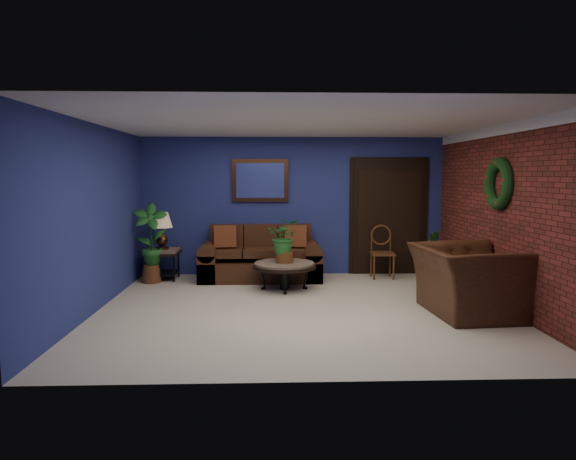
{
  "coord_description": "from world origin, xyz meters",
  "views": [
    {
      "loc": [
        -0.43,
        -6.84,
        1.82
      ],
      "look_at": [
        -0.17,
        0.55,
        1.02
      ],
      "focal_mm": 32.0,
      "sensor_mm": 36.0,
      "label": 1
    }
  ],
  "objects_px": {
    "coffee_table": "(284,266)",
    "table_lamp": "(162,226)",
    "armchair": "(467,281)",
    "side_chair": "(382,248)",
    "sofa": "(261,261)",
    "end_table": "(163,256)"
  },
  "relations": [
    {
      "from": "armchair",
      "to": "side_chair",
      "type": "bearing_deg",
      "value": 8.98
    },
    {
      "from": "sofa",
      "to": "side_chair",
      "type": "bearing_deg",
      "value": 1.06
    },
    {
      "from": "sofa",
      "to": "end_table",
      "type": "bearing_deg",
      "value": -179.02
    },
    {
      "from": "sofa",
      "to": "table_lamp",
      "type": "xyz_separation_m",
      "value": [
        -1.71,
        -0.03,
        0.62
      ]
    },
    {
      "from": "table_lamp",
      "to": "armchair",
      "type": "distance_m",
      "value": 5.08
    },
    {
      "from": "end_table",
      "to": "side_chair",
      "type": "height_order",
      "value": "side_chair"
    },
    {
      "from": "sofa",
      "to": "table_lamp",
      "type": "distance_m",
      "value": 1.82
    },
    {
      "from": "coffee_table",
      "to": "table_lamp",
      "type": "distance_m",
      "value": 2.33
    },
    {
      "from": "table_lamp",
      "to": "side_chair",
      "type": "height_order",
      "value": "table_lamp"
    },
    {
      "from": "sofa",
      "to": "armchair",
      "type": "relative_size",
      "value": 1.53
    },
    {
      "from": "sofa",
      "to": "side_chair",
      "type": "xyz_separation_m",
      "value": [
        2.15,
        0.04,
        0.22
      ]
    },
    {
      "from": "coffee_table",
      "to": "table_lamp",
      "type": "height_order",
      "value": "table_lamp"
    },
    {
      "from": "sofa",
      "to": "end_table",
      "type": "xyz_separation_m",
      "value": [
        -1.71,
        -0.03,
        0.1
      ]
    },
    {
      "from": "side_chair",
      "to": "table_lamp",
      "type": "bearing_deg",
      "value": -176.43
    },
    {
      "from": "sofa",
      "to": "armchair",
      "type": "distance_m",
      "value": 3.66
    },
    {
      "from": "sofa",
      "to": "table_lamp",
      "type": "bearing_deg",
      "value": -179.02
    },
    {
      "from": "sofa",
      "to": "armchair",
      "type": "xyz_separation_m",
      "value": [
        2.74,
        -2.42,
        0.14
      ]
    },
    {
      "from": "table_lamp",
      "to": "sofa",
      "type": "bearing_deg",
      "value": 0.98
    },
    {
      "from": "coffee_table",
      "to": "end_table",
      "type": "distance_m",
      "value": 2.26
    },
    {
      "from": "coffee_table",
      "to": "armchair",
      "type": "bearing_deg",
      "value": -33.27
    },
    {
      "from": "sofa",
      "to": "coffee_table",
      "type": "height_order",
      "value": "sofa"
    },
    {
      "from": "side_chair",
      "to": "armchair",
      "type": "bearing_deg",
      "value": -74.01
    }
  ]
}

